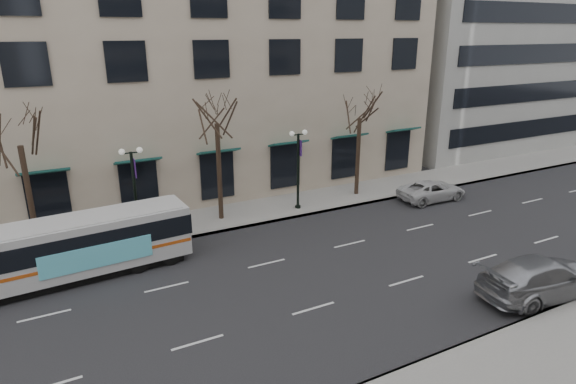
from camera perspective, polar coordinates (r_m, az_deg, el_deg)
ground at (r=22.43m, az=0.00°, el=-10.85°), size 160.00×160.00×0.00m
sidewalk_far at (r=31.77m, az=0.48°, el=-1.55°), size 80.00×4.00×0.15m
building_hotel at (r=38.95m, az=-18.21°, el=19.19°), size 40.00×20.00×24.00m
tree_far_left at (r=26.48m, az=-29.48°, el=6.81°), size 3.60×3.60×8.34m
tree_far_mid at (r=27.93m, az=-8.52°, el=9.93°), size 3.60×3.60×8.55m
tree_far_right at (r=32.63m, az=8.58°, el=10.30°), size 3.60×3.60×8.06m
lamp_post_left at (r=27.06m, az=-17.69°, el=0.32°), size 1.22×0.45×5.21m
lamp_post_right at (r=30.22m, az=1.22°, el=3.10°), size 1.22×0.45×5.21m
city_bus at (r=24.36m, az=-24.08°, el=-5.92°), size 10.85×3.03×2.91m
silver_car at (r=23.86m, az=27.91°, el=-8.92°), size 6.26×3.04×1.76m
white_pickup at (r=34.21m, az=16.69°, el=0.19°), size 4.89×2.36×1.34m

